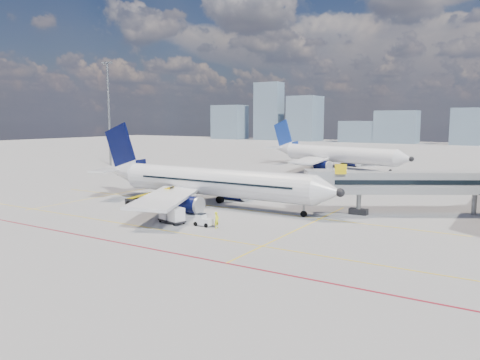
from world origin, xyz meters
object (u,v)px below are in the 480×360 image
object	(u,v)px
cargo_dolly	(172,214)
ramp_worker	(217,220)
main_aircraft	(205,182)
second_aircraft	(334,154)
belt_loader	(145,200)
baggage_tug	(203,220)

from	to	relation	value
cargo_dolly	ramp_worker	size ratio (longest dim) A/B	2.04
cargo_dolly	main_aircraft	bearing A→B (deg)	120.00
main_aircraft	second_aircraft	xyz separation A→B (m)	(-3.04, 56.44, -0.00)
main_aircraft	ramp_worker	world-z (taller)	main_aircraft
second_aircraft	belt_loader	world-z (taller)	second_aircraft
second_aircraft	ramp_worker	size ratio (longest dim) A/B	22.17
cargo_dolly	belt_loader	world-z (taller)	belt_loader
second_aircraft	ramp_worker	bearing A→B (deg)	-63.55
main_aircraft	ramp_worker	size ratio (longest dim) A/B	21.47
main_aircraft	cargo_dolly	xyz separation A→B (m)	(3.14, -10.76, -2.21)
ramp_worker	baggage_tug	bearing A→B (deg)	86.14
main_aircraft	baggage_tug	bearing A→B (deg)	-55.68
second_aircraft	cargo_dolly	bearing A→B (deg)	-68.38
second_aircraft	baggage_tug	xyz separation A→B (m)	(9.93, -66.50, -2.58)
baggage_tug	cargo_dolly	bearing A→B (deg)	-169.80
belt_loader	ramp_worker	distance (m)	16.72
main_aircraft	baggage_tug	size ratio (longest dim) A/B	19.64
belt_loader	main_aircraft	bearing A→B (deg)	20.73
baggage_tug	belt_loader	distance (m)	14.90
cargo_dolly	belt_loader	size ratio (longest dim) A/B	0.52
second_aircraft	belt_loader	xyz separation A→B (m)	(-3.86, -60.84, -2.50)
main_aircraft	second_aircraft	bearing A→B (deg)	92.97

